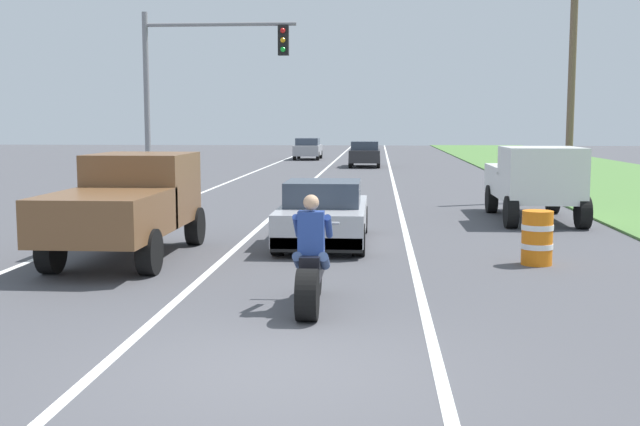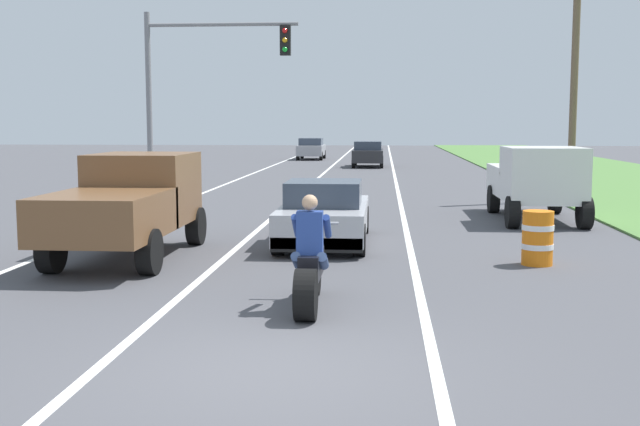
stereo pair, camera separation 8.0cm
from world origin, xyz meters
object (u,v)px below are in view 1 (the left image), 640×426
Objects in this scene: pickup_truck_right_shoulder_white at (534,179)px; construction_barrel_nearest at (537,238)px; traffic_light_mast_near at (193,77)px; distant_car_further_ahead at (308,148)px; distant_car_far_ahead at (365,154)px; motorcycle_with_rider at (311,268)px; pickup_truck_left_lane_brown at (129,201)px; sports_car_silver at (324,215)px.

pickup_truck_right_shoulder_white reaches higher than construction_barrel_nearest.
traffic_light_mast_near is 1.50× the size of distant_car_further_ahead.
distant_car_far_ahead is (-3.71, 31.33, 0.27)m from construction_barrel_nearest.
distant_car_further_ahead is (-4.02, 43.91, 0.18)m from motorcycle_with_rider.
pickup_truck_left_lane_brown reaches higher than distant_car_further_ahead.
sports_car_silver is at bearing 92.37° from motorcycle_with_rider.
pickup_truck_right_shoulder_white reaches higher than sports_car_silver.
sports_car_silver is 4.65m from construction_barrel_nearest.
motorcycle_with_rider is 11.67m from pickup_truck_right_shoulder_white.
sports_car_silver reaches higher than construction_barrel_nearest.
pickup_truck_left_lane_brown is at bearing -143.52° from pickup_truck_right_shoulder_white.
pickup_truck_left_lane_brown and pickup_truck_right_shoulder_white have the same top height.
traffic_light_mast_near is at bearing 109.73° from motorcycle_with_rider.
distant_car_further_ahead is at bearing 95.24° from motorcycle_with_rider.
motorcycle_with_rider is 0.55× the size of distant_car_further_ahead.
construction_barrel_nearest is 40.91m from distant_car_further_ahead.
motorcycle_with_rider reaches higher than construction_barrel_nearest.
pickup_truck_right_shoulder_white is 1.20× the size of distant_car_further_ahead.
motorcycle_with_rider is 0.46× the size of pickup_truck_right_shoulder_white.
construction_barrel_nearest is at bearing -28.48° from sports_car_silver.
motorcycle_with_rider is at bearing -87.63° from sports_car_silver.
distant_car_far_ahead is 1.00× the size of distant_car_further_ahead.
construction_barrel_nearest is (4.09, -2.22, -0.13)m from sports_car_silver.
pickup_truck_right_shoulder_white is at bearing 64.22° from motorcycle_with_rider.
construction_barrel_nearest is (-1.23, -6.73, -0.60)m from pickup_truck_right_shoulder_white.
distant_car_further_ahead is (-0.17, 40.01, -0.33)m from pickup_truck_left_lane_brown.
distant_car_far_ahead is at bearing 89.27° from sports_car_silver.
pickup_truck_right_shoulder_white is at bearing -78.63° from distant_car_far_ahead.
pickup_truck_left_lane_brown is at bearing -97.26° from distant_car_far_ahead.
construction_barrel_nearest is at bearing -100.37° from pickup_truck_right_shoulder_white.
traffic_light_mast_near is at bearing -102.99° from distant_car_far_ahead.
pickup_truck_right_shoulder_white reaches higher than motorcycle_with_rider.
sports_car_silver is 29.12m from distant_car_far_ahead.
motorcycle_with_rider is 0.46× the size of pickup_truck_left_lane_brown.
distant_car_far_ahead is at bearing 82.74° from pickup_truck_left_lane_brown.
pickup_truck_right_shoulder_white reaches higher than distant_car_further_ahead.
motorcycle_with_rider is 2.21× the size of construction_barrel_nearest.
pickup_truck_left_lane_brown is at bearing -89.75° from distant_car_further_ahead.
sports_car_silver is at bearing -90.73° from distant_car_far_ahead.
pickup_truck_left_lane_brown reaches higher than sports_car_silver.
construction_barrel_nearest is at bearing -0.98° from pickup_truck_left_lane_brown.
sports_car_silver is 0.72× the size of traffic_light_mast_near.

